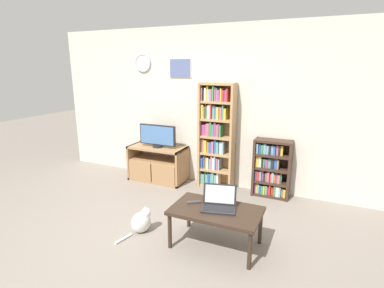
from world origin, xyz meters
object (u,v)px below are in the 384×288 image
Objects in this scene: television at (157,136)px; coffee_table at (216,213)px; tv_stand at (158,163)px; bookshelf_tall at (215,136)px; laptop at (219,203)px; cat at (142,221)px; remote_near_laptop at (194,202)px; bookshelf_short at (271,169)px.

coffee_table is (1.60, -1.47, -0.41)m from television.
tv_stand reaches higher than coffee_table.
bookshelf_tall is 4.07× the size of laptop.
laptop is 1.01m from cat.
television is 1.33× the size of cat.
laptop is 0.31m from remote_near_laptop.
coffee_table is at bearing -69.51° from bookshelf_tall.
laptop is (0.63, -1.59, -0.36)m from bookshelf_tall.
cat is at bearing -65.70° from tv_stand.
television is 1.01m from bookshelf_tall.
coffee_table is at bearing -42.48° from television.
laptop reaches higher than coffee_table.
cat is (-0.93, -0.14, -0.37)m from laptop.
remote_near_laptop is (1.32, -1.42, -0.35)m from television.
laptop is at bearing -41.15° from tv_stand.
bookshelf_tall is 1.74m from laptop.
laptop is at bearing -100.24° from bookshelf_short.
television is 0.75× the size of bookshelf_short.
television is 1.59× the size of laptop.
bookshelf_tall is at bearing 156.44° from remote_near_laptop.
remote_near_laptop is (-0.30, -0.00, -0.05)m from laptop.
bookshelf_short is at bearing 79.41° from coffee_table.
television is 4.31× the size of remote_near_laptop.
laptop is 2.70× the size of remote_near_laptop.
tv_stand is 0.58× the size of bookshelf_tall.
laptop is (1.62, -1.42, -0.30)m from television.
laptop is at bearing 54.97° from remote_near_laptop.
coffee_table is at bearing -100.59° from bookshelf_short.
tv_stand is 2.20m from coffee_table.
cat is at bearing -99.97° from bookshelf_tall.
bookshelf_tall reaches higher than tv_stand.
coffee_table is 1.93× the size of cat.
bookshelf_short is at bearing 4.47° from tv_stand.
bookshelf_short is at bearing 124.53° from remote_near_laptop.
tv_stand is at bearing -171.57° from bookshelf_tall.
television reaches higher than coffee_table.
television is at bearing -27.34° from tv_stand.
bookshelf_tall is 1.92× the size of bookshelf_short.
coffee_table is at bearing 40.57° from cat.
coffee_table is 2.31× the size of laptop.
television reaches higher than bookshelf_short.
television is at bearing 137.52° from coffee_table.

